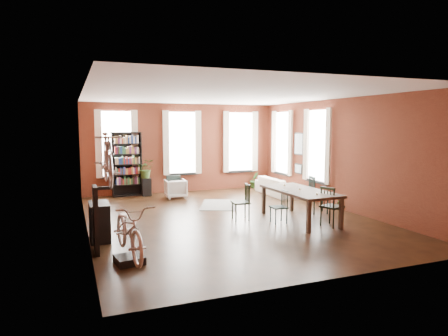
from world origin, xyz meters
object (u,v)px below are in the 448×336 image
bike_trainer (129,260)px  console_table (99,222)px  dining_table (299,205)px  dining_chair_c (332,206)px  dining_chair_d (319,195)px  bicycle_floor (129,205)px  plant_stand (146,187)px  cream_sofa (278,183)px  bookshelf (127,164)px  white_armchair (176,188)px  dining_chair_b (241,202)px  dining_chair_a (279,207)px

bike_trainer → console_table: (-0.38, 1.70, 0.33)m
dining_table → dining_chair_c: dining_chair_c is taller
dining_chair_d → bicycle_floor: 5.95m
dining_chair_d → dining_chair_c: bearing=171.8°
dining_chair_d → plant_stand: dining_chair_d is taller
dining_chair_c → cream_sofa: dining_chair_c is taller
dining_table → cream_sofa: size_ratio=1.13×
dining_chair_c → bike_trainer: (-4.95, -0.91, -0.42)m
dining_chair_d → bookshelf: bearing=58.3°
dining_chair_c → white_armchair: size_ratio=1.41×
cream_sofa → white_armchair: bearing=78.5°
dining_chair_b → console_table: bearing=-73.5°
dining_chair_a → dining_chair_b: size_ratio=0.87×
bookshelf → plant_stand: 1.02m
cream_sofa → console_table: bearing=119.3°
bookshelf → cream_sofa: size_ratio=1.06×
dining_chair_d → cream_sofa: (0.36, 2.96, -0.10)m
dining_chair_c → white_armchair: 5.64m
bicycle_floor → dining_chair_d: bearing=17.5°
dining_chair_c → console_table: size_ratio=1.21×
cream_sofa → plant_stand: cream_sofa is taller
cream_sofa → bicycle_floor: (-5.84, -5.23, 0.65)m
white_armchair → dining_chair_d: bearing=133.3°
dining_chair_b → dining_chair_c: size_ratio=0.96×
bookshelf → dining_chair_a: bearing=-60.3°
dining_table → bookshelf: (-3.60, 5.25, 0.70)m
bookshelf → bicycle_floor: size_ratio=1.19×
white_armchair → bike_trainer: white_armchair is taller
dining_chair_a → console_table: (-4.28, 0.06, -0.00)m
dining_chair_a → dining_chair_b: dining_chair_b is taller
dining_chair_a → bookshelf: bookshelf is taller
cream_sofa → plant_stand: size_ratio=3.36×
dining_chair_a → console_table: bearing=-88.3°
bookshelf → console_table: 5.40m
plant_stand → cream_sofa: bearing=-18.8°
dining_chair_d → white_armchair: 4.83m
dining_chair_d → plant_stand: (-3.98, 4.44, -0.20)m
plant_stand → dining_chair_d: bearing=-48.1°
dining_chair_d → bookshelf: size_ratio=0.46×
dining_table → cream_sofa: (1.35, 3.55, 0.01)m
cream_sofa → console_table: cream_sofa is taller
bookshelf → bike_trainer: bookshelf is taller
dining_chair_c → console_table: 5.39m
bike_trainer → dining_chair_b: bearing=35.9°
dining_chair_a → bookshelf: bearing=-147.8°
cream_sofa → bike_trainer: (-5.85, -5.20, -0.34)m
dining_chair_c → dining_chair_d: (0.54, 1.34, 0.03)m
dining_chair_a → cream_sofa: (1.95, 3.56, 0.00)m
cream_sofa → bike_trainer: 7.83m
cream_sofa → dining_chair_c: bearing=168.2°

